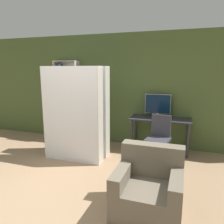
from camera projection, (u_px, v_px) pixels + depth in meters
ground_plane at (41, 201)px, 3.14m from camera, size 16.00×16.00×0.00m
wall_back at (108, 90)px, 5.51m from camera, size 8.00×0.06×2.70m
desk at (160, 123)px, 4.92m from camera, size 1.34×0.56×0.77m
monitor at (158, 105)px, 5.02m from camera, size 0.59×0.22×0.52m
office_chair at (158, 143)px, 4.41m from camera, size 0.52×0.52×0.95m
bookshelf at (66, 100)px, 5.82m from camera, size 0.63×0.25×2.07m
mattress_near at (73, 115)px, 4.40m from camera, size 1.23×0.26×1.92m
mattress_far at (82, 111)px, 4.76m from camera, size 1.23×0.26×1.92m
armchair at (149, 188)px, 2.87m from camera, size 0.85×0.80×0.85m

